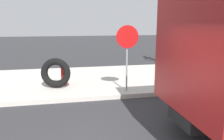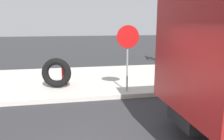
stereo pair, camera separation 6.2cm
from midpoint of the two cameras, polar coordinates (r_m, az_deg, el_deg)
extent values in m
cube|color=#BCB7AD|center=(9.83, -7.30, -2.53)|extent=(36.00, 5.00, 0.15)
cylinder|color=red|center=(8.91, -11.64, -1.58)|extent=(0.20, 0.20, 0.64)
sphere|color=red|center=(8.83, -11.74, 0.79)|extent=(0.23, 0.23, 0.23)
cylinder|color=red|center=(8.72, -11.67, -1.36)|extent=(0.09, 0.16, 0.09)
cylinder|color=red|center=(9.07, -11.65, -0.85)|extent=(0.09, 0.16, 0.09)
cylinder|color=red|center=(8.74, -11.65, -1.85)|extent=(0.11, 0.16, 0.11)
torus|color=black|center=(8.52, -13.54, -0.70)|extent=(1.13, 0.57, 1.10)
cylinder|color=gray|center=(7.72, 4.09, 2.73)|extent=(0.06, 0.06, 2.27)
cylinder|color=red|center=(7.60, 4.25, 8.30)|extent=(0.76, 0.02, 0.76)
cylinder|color=black|center=(6.29, 20.95, -7.08)|extent=(1.10, 0.30, 1.10)
cylinder|color=#4C3823|center=(12.55, 19.36, 11.48)|extent=(0.28, 0.28, 4.82)
cylinder|color=#4C3823|center=(12.24, 18.90, 14.66)|extent=(0.56, 0.70, 0.92)
camera|label=1|loc=(0.03, -89.71, 0.06)|focal=36.48mm
camera|label=2|loc=(0.03, 90.29, -0.06)|focal=36.48mm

